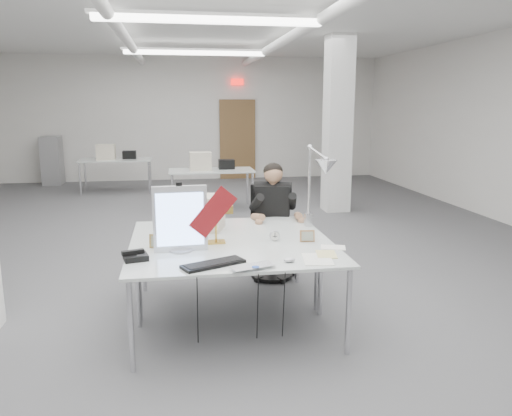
{
  "coord_description": "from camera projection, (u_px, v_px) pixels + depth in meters",
  "views": [
    {
      "loc": [
        -0.48,
        -6.42,
        1.97
      ],
      "look_at": [
        0.24,
        -2.0,
        1.04
      ],
      "focal_mm": 35.0,
      "sensor_mm": 36.0,
      "label": 1
    }
  ],
  "objects": [
    {
      "name": "room_shell",
      "position": [
        214.0,
        126.0,
        6.47
      ],
      "size": [
        10.04,
        14.04,
        3.24
      ],
      "color": "#4E4E50",
      "rests_on": "ground"
    },
    {
      "name": "desk_main",
      "position": [
        237.0,
        256.0,
        4.11
      ],
      "size": [
        1.8,
        0.9,
        0.02
      ],
      "primitive_type": "cube",
      "color": "silver",
      "rests_on": "room_shell"
    },
    {
      "name": "desk_second",
      "position": [
        226.0,
        230.0,
        4.98
      ],
      "size": [
        1.8,
        0.9,
        0.02
      ],
      "primitive_type": "cube",
      "color": "silver",
      "rests_on": "room_shell"
    },
    {
      "name": "bg_desk_a",
      "position": [
        211.0,
        171.0,
        9.46
      ],
      "size": [
        1.6,
        0.8,
        0.02
      ],
      "primitive_type": "cube",
      "color": "silver",
      "rests_on": "room_shell"
    },
    {
      "name": "bg_desk_b",
      "position": [
        116.0,
        160.0,
        11.27
      ],
      "size": [
        1.6,
        0.8,
        0.02
      ],
      "primitive_type": "cube",
      "color": "silver",
      "rests_on": "room_shell"
    },
    {
      "name": "filing_cabinet",
      "position": [
        52.0,
        161.0,
        12.43
      ],
      "size": [
        0.45,
        0.55,
        1.2
      ],
      "primitive_type": "cube",
      "color": "gray",
      "rests_on": "room_shell"
    },
    {
      "name": "office_chair",
      "position": [
        272.0,
        236.0,
        5.7
      ],
      "size": [
        0.59,
        0.59,
        0.98
      ],
      "primitive_type": null,
      "rotation": [
        0.0,
        0.0,
        -0.27
      ],
      "color": "black",
      "rests_on": "room_shell"
    },
    {
      "name": "seated_person",
      "position": [
        273.0,
        202.0,
        5.57
      ],
      "size": [
        0.67,
        0.76,
        0.97
      ],
      "primitive_type": null,
      "rotation": [
        0.0,
        0.0,
        -0.27
      ],
      "color": "black",
      "rests_on": "office_chair"
    },
    {
      "name": "monitor",
      "position": [
        180.0,
        219.0,
        4.16
      ],
      "size": [
        0.45,
        0.07,
        0.56
      ],
      "primitive_type": "cube",
      "rotation": [
        0.0,
        0.0,
        0.05
      ],
      "color": "silver",
      "rests_on": "desk_main"
    },
    {
      "name": "pennant",
      "position": [
        213.0,
        212.0,
        4.16
      ],
      "size": [
        0.41,
        0.01,
        0.44
      ],
      "primitive_type": "cube",
      "rotation": [
        0.0,
        -0.87,
        0.01
      ],
      "color": "maroon",
      "rests_on": "monitor"
    },
    {
      "name": "keyboard",
      "position": [
        213.0,
        264.0,
        3.84
      ],
      "size": [
        0.52,
        0.35,
        0.02
      ],
      "primitive_type": "cube",
      "rotation": [
        0.0,
        0.0,
        0.42
      ],
      "color": "black",
      "rests_on": "desk_main"
    },
    {
      "name": "laptop",
      "position": [
        256.0,
        269.0,
        3.72
      ],
      "size": [
        0.39,
        0.31,
        0.03
      ],
      "primitive_type": "imported",
      "rotation": [
        0.0,
        0.0,
        0.32
      ],
      "color": "#BABABF",
      "rests_on": "desk_main"
    },
    {
      "name": "mouse",
      "position": [
        289.0,
        260.0,
        3.92
      ],
      "size": [
        0.1,
        0.07,
        0.04
      ],
      "primitive_type": "ellipsoid",
      "rotation": [
        0.0,
        0.0,
        0.13
      ],
      "color": "#B2B1B6",
      "rests_on": "desk_main"
    },
    {
      "name": "bankers_lamp",
      "position": [
        216.0,
        226.0,
        4.44
      ],
      "size": [
        0.28,
        0.12,
        0.31
      ],
      "primitive_type": null,
      "rotation": [
        0.0,
        0.0,
        -0.02
      ],
      "color": "#D68F43",
      "rests_on": "desk_main"
    },
    {
      "name": "desk_phone",
      "position": [
        136.0,
        257.0,
        3.97
      ],
      "size": [
        0.22,
        0.2,
        0.05
      ],
      "primitive_type": "cube",
      "rotation": [
        0.0,
        0.0,
        0.23
      ],
      "color": "black",
      "rests_on": "desk_main"
    },
    {
      "name": "picture_frame_left",
      "position": [
        158.0,
        241.0,
        4.31
      ],
      "size": [
        0.15,
        0.05,
        0.12
      ],
      "primitive_type": "cube",
      "rotation": [
        -0.21,
        0.0,
        -0.07
      ],
      "color": "#A68647",
      "rests_on": "desk_main"
    },
    {
      "name": "picture_frame_right",
      "position": [
        307.0,
        236.0,
        4.5
      ],
      "size": [
        0.14,
        0.05,
        0.11
      ],
      "primitive_type": "cube",
      "rotation": [
        -0.21,
        0.0,
        -0.11
      ],
      "color": "#B07A4B",
      "rests_on": "desk_main"
    },
    {
      "name": "desk_clock",
      "position": [
        274.0,
        235.0,
        4.53
      ],
      "size": [
        0.09,
        0.04,
        0.09
      ],
      "primitive_type": "cylinder",
      "rotation": [
        1.57,
        0.0,
        0.1
      ],
      "color": "silver",
      "rests_on": "desk_main"
    },
    {
      "name": "paper_stack_a",
      "position": [
        317.0,
        259.0,
        3.99
      ],
      "size": [
        0.27,
        0.36,
        0.01
      ],
      "primitive_type": "cube",
      "rotation": [
        0.0,
        0.0,
        -0.16
      ],
      "color": "white",
      "rests_on": "desk_main"
    },
    {
      "name": "paper_stack_b",
      "position": [
        326.0,
        254.0,
        4.12
      ],
      "size": [
        0.2,
        0.25,
        0.01
      ],
      "primitive_type": "cube",
      "rotation": [
        0.0,
        0.0,
        -0.18
      ],
      "color": "#E2D487",
      "rests_on": "desk_main"
    },
    {
      "name": "paper_stack_c",
      "position": [
        333.0,
        247.0,
        4.31
      ],
      "size": [
        0.24,
        0.2,
        0.01
      ],
      "primitive_type": "cube",
      "rotation": [
        0.0,
        0.0,
        -0.29
      ],
      "color": "white",
      "rests_on": "desk_main"
    },
    {
      "name": "beige_monitor",
      "position": [
        204.0,
        213.0,
        4.91
      ],
      "size": [
        0.44,
        0.43,
        0.34
      ],
      "primitive_type": "cube",
      "rotation": [
        0.0,
        0.0,
        -0.29
      ],
      "color": "beige",
      "rests_on": "desk_second"
    },
    {
      "name": "architect_lamp",
      "position": [
        316.0,
        186.0,
        4.77
      ],
      "size": [
        0.26,
        0.71,
        0.9
      ],
      "primitive_type": null,
      "rotation": [
        0.0,
        0.0,
        -0.02
      ],
      "color": "silver",
      "rests_on": "desk_second"
    }
  ]
}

